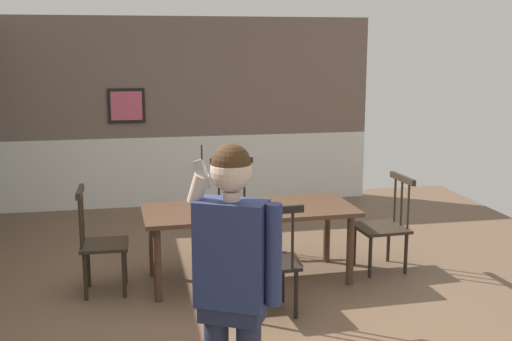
# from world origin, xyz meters

# --- Properties ---
(ground_plane) EXTENTS (8.28, 8.28, 0.00)m
(ground_plane) POSITION_xyz_m (0.00, 0.00, 0.00)
(ground_plane) COLOR brown
(room_back_partition) EXTENTS (5.29, 0.17, 2.62)m
(room_back_partition) POSITION_xyz_m (-0.00, 3.77, 1.26)
(room_back_partition) COLOR #756056
(room_back_partition) RESTS_ON ground_plane
(dining_table) EXTENTS (2.03, 0.92, 0.72)m
(dining_table) POSITION_xyz_m (0.32, 0.63, 0.64)
(dining_table) COLOR #4C3323
(dining_table) RESTS_ON ground_plane
(chair_near_window) EXTENTS (0.48, 0.48, 0.98)m
(chair_near_window) POSITION_xyz_m (0.35, -0.19, 0.47)
(chair_near_window) COLOR black
(chair_near_window) RESTS_ON ground_plane
(chair_by_doorway) EXTENTS (0.43, 0.43, 0.99)m
(chair_by_doorway) POSITION_xyz_m (-1.06, 0.59, 0.48)
(chair_by_doorway) COLOR #2D2319
(chair_by_doorway) RESTS_ON ground_plane
(chair_at_table_head) EXTENTS (0.51, 0.51, 0.96)m
(chair_at_table_head) POSITION_xyz_m (1.72, 0.67, 0.46)
(chair_at_table_head) COLOR #2D2319
(chair_at_table_head) RESTS_ON ground_plane
(chair_opposite_corner) EXTENTS (0.50, 0.50, 1.03)m
(chair_opposite_corner) POSITION_xyz_m (0.31, 1.45, 0.49)
(chair_opposite_corner) COLOR black
(chair_opposite_corner) RESTS_ON ground_plane
(person_figure) EXTENTS (0.50, 0.36, 1.73)m
(person_figure) POSITION_xyz_m (-0.24, -1.86, 1.00)
(person_figure) COLOR #282E49
(person_figure) RESTS_ON ground_plane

